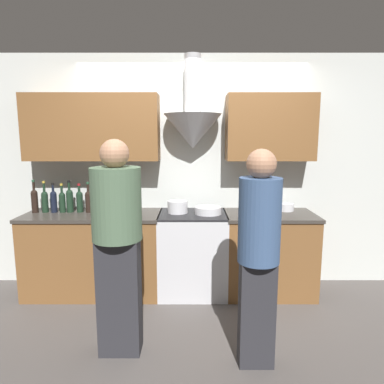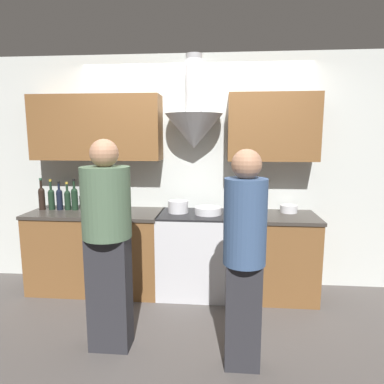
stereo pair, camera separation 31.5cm
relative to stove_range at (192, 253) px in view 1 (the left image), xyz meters
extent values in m
plane|color=#4C4744|center=(0.00, -0.34, -0.45)|extent=(12.00, 12.00, 0.00)
cube|color=silver|center=(0.00, 0.33, 0.85)|extent=(8.40, 0.06, 2.60)
cone|color=silver|center=(0.00, 0.13, 1.31)|extent=(0.62, 0.62, 0.37)
cylinder|color=silver|center=(0.00, 0.13, 1.80)|extent=(0.17, 0.17, 0.61)
cube|color=brown|center=(-1.08, 0.15, 1.35)|extent=(1.43, 0.32, 0.70)
cube|color=brown|center=(0.83, 0.15, 1.35)|extent=(0.94, 0.32, 0.70)
cube|color=brown|center=(-1.08, 0.00, -0.02)|extent=(1.43, 0.60, 0.85)
cube|color=#38332D|center=(-1.08, 0.00, 0.42)|extent=(1.45, 0.62, 0.03)
cube|color=brown|center=(0.83, 0.00, -0.02)|extent=(0.94, 0.60, 0.85)
cube|color=#38332D|center=(0.83, 0.00, 0.42)|extent=(0.96, 0.62, 0.03)
cube|color=silver|center=(0.00, 0.00, -0.01)|extent=(0.73, 0.60, 0.87)
cube|color=black|center=(0.00, -0.30, -0.05)|extent=(0.51, 0.01, 0.39)
cube|color=black|center=(0.00, 0.00, 0.43)|extent=(0.73, 0.60, 0.02)
cube|color=silver|center=(0.00, 0.27, 0.37)|extent=(0.73, 0.06, 0.10)
cylinder|color=black|center=(-1.71, 0.05, 0.55)|extent=(0.07, 0.07, 0.22)
sphere|color=black|center=(-1.71, 0.05, 0.66)|extent=(0.07, 0.07, 0.07)
cylinder|color=black|center=(-1.71, 0.05, 0.72)|extent=(0.03, 0.03, 0.10)
cylinder|color=#234C33|center=(-1.71, 0.05, 0.79)|extent=(0.03, 0.03, 0.02)
cylinder|color=black|center=(-1.61, 0.06, 0.54)|extent=(0.07, 0.07, 0.20)
sphere|color=black|center=(-1.61, 0.06, 0.64)|extent=(0.07, 0.07, 0.07)
cylinder|color=black|center=(-1.61, 0.06, 0.71)|extent=(0.03, 0.03, 0.11)
cylinder|color=gold|center=(-1.61, 0.06, 0.77)|extent=(0.03, 0.03, 0.02)
cylinder|color=black|center=(-1.51, 0.06, 0.54)|extent=(0.07, 0.07, 0.20)
sphere|color=black|center=(-1.51, 0.06, 0.64)|extent=(0.07, 0.07, 0.07)
cylinder|color=black|center=(-1.51, 0.06, 0.70)|extent=(0.03, 0.03, 0.08)
cylinder|color=black|center=(-1.51, 0.06, 0.75)|extent=(0.03, 0.03, 0.02)
cylinder|color=black|center=(-1.42, 0.06, 0.53)|extent=(0.07, 0.07, 0.19)
sphere|color=black|center=(-1.42, 0.06, 0.63)|extent=(0.07, 0.07, 0.07)
cylinder|color=black|center=(-1.42, 0.06, 0.69)|extent=(0.03, 0.03, 0.09)
cylinder|color=gold|center=(-1.42, 0.06, 0.75)|extent=(0.03, 0.03, 0.02)
cylinder|color=black|center=(-1.34, 0.07, 0.55)|extent=(0.07, 0.07, 0.21)
sphere|color=black|center=(-1.34, 0.07, 0.65)|extent=(0.07, 0.07, 0.07)
cylinder|color=black|center=(-1.34, 0.07, 0.72)|extent=(0.03, 0.03, 0.10)
cylinder|color=black|center=(-1.34, 0.07, 0.78)|extent=(0.03, 0.03, 0.02)
cylinder|color=black|center=(-1.23, 0.07, 0.54)|extent=(0.07, 0.07, 0.19)
sphere|color=black|center=(-1.23, 0.07, 0.64)|extent=(0.07, 0.07, 0.07)
cylinder|color=black|center=(-1.23, 0.07, 0.69)|extent=(0.03, 0.03, 0.08)
cylinder|color=maroon|center=(-1.23, 0.07, 0.74)|extent=(0.03, 0.03, 0.02)
cylinder|color=black|center=(-1.13, 0.06, 0.54)|extent=(0.07, 0.07, 0.20)
sphere|color=black|center=(-1.13, 0.06, 0.64)|extent=(0.07, 0.07, 0.07)
cylinder|color=black|center=(-1.13, 0.06, 0.70)|extent=(0.03, 0.03, 0.10)
cylinder|color=#234C33|center=(-1.13, 0.06, 0.76)|extent=(0.03, 0.03, 0.02)
cylinder|color=silver|center=(-0.16, 0.04, 0.51)|extent=(0.22, 0.22, 0.13)
cylinder|color=silver|center=(0.16, -0.01, 0.48)|extent=(0.29, 0.29, 0.08)
sphere|color=orange|center=(0.71, -0.03, 0.48)|extent=(0.07, 0.07, 0.07)
cylinder|color=silver|center=(1.03, 0.15, 0.48)|extent=(0.18, 0.18, 0.08)
cube|color=#28282D|center=(-0.58, -1.06, 0.02)|extent=(0.32, 0.21, 0.93)
cylinder|color=#4C664C|center=(-0.58, -1.06, 0.76)|extent=(0.38, 0.38, 0.55)
sphere|color=#AD7A5B|center=(-0.58, -1.06, 1.13)|extent=(0.22, 0.22, 0.22)
cube|color=#28282D|center=(0.47, -1.22, -0.04)|extent=(0.26, 0.17, 0.81)
cylinder|color=#38517A|center=(0.47, -1.22, 0.67)|extent=(0.30, 0.30, 0.61)
sphere|color=#AD7A5B|center=(0.47, -1.22, 1.07)|extent=(0.21, 0.21, 0.21)
camera|label=1|loc=(-0.01, -3.59, 1.26)|focal=32.00mm
camera|label=2|loc=(0.31, -3.57, 1.26)|focal=32.00mm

